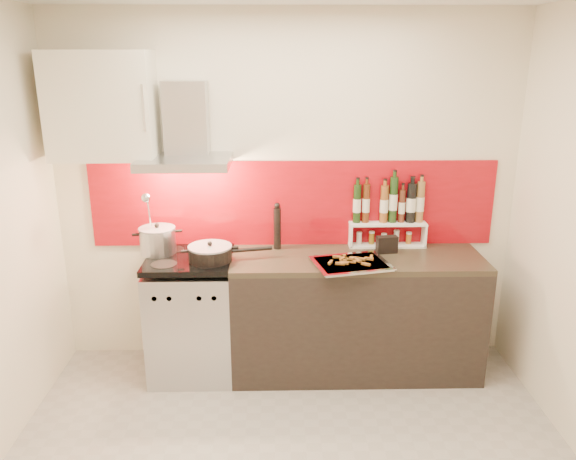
{
  "coord_description": "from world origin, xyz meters",
  "views": [
    {
      "loc": [
        -0.08,
        -2.65,
        2.28
      ],
      "look_at": [
        0.0,
        0.95,
        1.15
      ],
      "focal_mm": 35.0,
      "sensor_mm": 36.0,
      "label": 1
    }
  ],
  "objects_px": {
    "saute_pan": "(211,253)",
    "pepper_mill": "(277,227)",
    "range_stove": "(192,317)",
    "counter": "(355,314)",
    "stock_pot": "(158,240)",
    "baking_tray": "(351,263)"
  },
  "relations": [
    {
      "from": "saute_pan",
      "to": "pepper_mill",
      "type": "bearing_deg",
      "value": 30.13
    },
    {
      "from": "stock_pot",
      "to": "pepper_mill",
      "type": "bearing_deg",
      "value": 6.91
    },
    {
      "from": "counter",
      "to": "baking_tray",
      "type": "height_order",
      "value": "baking_tray"
    },
    {
      "from": "range_stove",
      "to": "baking_tray",
      "type": "height_order",
      "value": "baking_tray"
    },
    {
      "from": "counter",
      "to": "saute_pan",
      "type": "bearing_deg",
      "value": -175.65
    },
    {
      "from": "range_stove",
      "to": "counter",
      "type": "bearing_deg",
      "value": 0.23
    },
    {
      "from": "stock_pot",
      "to": "baking_tray",
      "type": "xyz_separation_m",
      "value": [
        1.36,
        -0.26,
        -0.09
      ]
    },
    {
      "from": "stock_pot",
      "to": "baking_tray",
      "type": "bearing_deg",
      "value": -10.75
    },
    {
      "from": "pepper_mill",
      "to": "baking_tray",
      "type": "height_order",
      "value": "pepper_mill"
    },
    {
      "from": "counter",
      "to": "stock_pot",
      "type": "distance_m",
      "value": 1.54
    },
    {
      "from": "saute_pan",
      "to": "baking_tray",
      "type": "xyz_separation_m",
      "value": [
        0.96,
        -0.1,
        -0.05
      ]
    },
    {
      "from": "range_stove",
      "to": "saute_pan",
      "type": "height_order",
      "value": "saute_pan"
    },
    {
      "from": "range_stove",
      "to": "baking_tray",
      "type": "xyz_separation_m",
      "value": [
        1.13,
        -0.17,
        0.47
      ]
    },
    {
      "from": "range_stove",
      "to": "stock_pot",
      "type": "height_order",
      "value": "stock_pot"
    },
    {
      "from": "range_stove",
      "to": "counter",
      "type": "distance_m",
      "value": 1.2
    },
    {
      "from": "range_stove",
      "to": "stock_pot",
      "type": "relative_size",
      "value": 3.49
    },
    {
      "from": "range_stove",
      "to": "baking_tray",
      "type": "distance_m",
      "value": 1.24
    },
    {
      "from": "stock_pot",
      "to": "saute_pan",
      "type": "height_order",
      "value": "stock_pot"
    },
    {
      "from": "saute_pan",
      "to": "pepper_mill",
      "type": "height_order",
      "value": "pepper_mill"
    },
    {
      "from": "range_stove",
      "to": "stock_pot",
      "type": "bearing_deg",
      "value": 158.84
    },
    {
      "from": "pepper_mill",
      "to": "baking_tray",
      "type": "bearing_deg",
      "value": -35.83
    },
    {
      "from": "range_stove",
      "to": "pepper_mill",
      "type": "xyz_separation_m",
      "value": [
        0.63,
        0.19,
        0.63
      ]
    }
  ]
}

